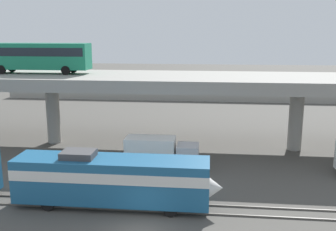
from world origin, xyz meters
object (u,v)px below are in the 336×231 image
at_px(service_truck_east, 160,152).
at_px(parked_car_0, 166,85).
at_px(parked_car_2, 173,82).
at_px(parked_car_3, 279,84).
at_px(parked_car_1, 83,83).
at_px(transit_bus_on_overpass, 37,55).
at_px(train_locomotive, 121,178).
at_px(parked_car_4, 128,84).

distance_m(service_truck_east, parked_car_0, 40.20).
xyz_separation_m(parked_car_0, parked_car_2, (0.76, 5.34, -0.00)).
bearing_deg(parked_car_3, parked_car_0, 12.15).
relative_size(parked_car_1, parked_car_3, 1.02).
bearing_deg(transit_bus_on_overpass, train_locomotive, 128.85).
bearing_deg(parked_car_2, parked_car_4, -154.46).
height_order(parked_car_0, parked_car_4, same).
height_order(transit_bus_on_overpass, parked_car_0, transit_bus_on_overpass).
relative_size(parked_car_2, parked_car_4, 0.93).
bearing_deg(parked_car_2, parked_car_1, -166.02).
bearing_deg(parked_car_4, parked_car_3, 6.70).
xyz_separation_m(transit_bus_on_overpass, parked_car_3, (33.31, 36.62, -7.61)).
xyz_separation_m(parked_car_1, parked_car_4, (9.11, 0.30, -0.00)).
xyz_separation_m(parked_car_0, parked_car_1, (-16.91, 0.94, 0.00)).
distance_m(train_locomotive, parked_car_0, 48.35).
bearing_deg(service_truck_east, parked_car_0, 95.46).
xyz_separation_m(transit_bus_on_overpass, parked_car_1, (-5.71, 32.81, -7.61)).
bearing_deg(parked_car_2, train_locomotive, -88.64).
relative_size(train_locomotive, parked_car_0, 3.70).
xyz_separation_m(train_locomotive, parked_car_2, (-1.27, 53.65, 0.24)).
xyz_separation_m(parked_car_2, parked_car_3, (21.34, -0.58, 0.00)).
height_order(parked_car_0, parked_car_2, same).
distance_m(train_locomotive, parked_car_1, 52.77).
height_order(train_locomotive, service_truck_east, train_locomotive).
xyz_separation_m(service_truck_east, parked_car_2, (-3.06, 45.35, 0.80)).
bearing_deg(train_locomotive, transit_bus_on_overpass, 128.85).
xyz_separation_m(parked_car_2, parked_car_4, (-8.57, -4.10, 0.00)).
distance_m(train_locomotive, parked_car_3, 56.73).
relative_size(parked_car_2, parked_car_3, 0.96).
distance_m(train_locomotive, parked_car_2, 53.66).
distance_m(parked_car_2, parked_car_3, 21.35).
bearing_deg(transit_bus_on_overpass, parked_car_0, -109.37).
height_order(service_truck_east, parked_car_0, parked_car_0).
distance_m(service_truck_east, parked_car_4, 42.87).
bearing_deg(service_truck_east, parked_car_1, 116.86).
height_order(train_locomotive, parked_car_0, train_locomotive).
height_order(parked_car_0, parked_car_1, same).
bearing_deg(parked_car_0, parked_car_2, 81.87).
relative_size(train_locomotive, parked_car_1, 3.53).
relative_size(service_truck_east, parked_car_1, 1.57).
distance_m(service_truck_east, parked_car_2, 45.46).
height_order(parked_car_2, parked_car_3, same).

